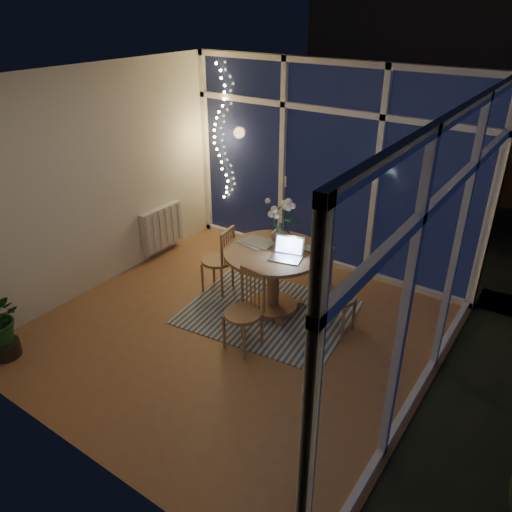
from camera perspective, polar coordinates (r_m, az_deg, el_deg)
name	(u,v)px	position (r m, az deg, el deg)	size (l,w,h in m)	color
floor	(236,331)	(5.47, -2.30, -8.54)	(4.00, 4.00, 0.00)	#956141
ceiling	(230,79)	(4.47, -2.95, 19.52)	(4.00, 4.00, 0.00)	silver
wall_back	(329,169)	(6.43, 8.38, 9.85)	(4.00, 0.04, 2.60)	white
wall_front	(54,318)	(3.64, -22.05, -6.61)	(4.00, 0.04, 2.60)	white
wall_left	(97,182)	(6.17, -17.73, 8.08)	(0.04, 4.00, 2.60)	white
wall_right	(443,280)	(4.06, 20.59, -2.63)	(0.04, 4.00, 2.60)	white
window_wall_back	(328,169)	(6.39, 8.22, 9.77)	(4.00, 0.10, 2.60)	white
window_wall_right	(438,279)	(4.07, 20.06, -2.47)	(0.10, 4.00, 2.60)	white
radiator	(162,227)	(6.99, -10.71, 3.24)	(0.10, 0.70, 0.58)	silver
fairy_lights	(220,134)	(7.13, -4.15, 13.70)	(0.24, 0.10, 1.85)	#FFD166
garden_patio	(428,205)	(9.38, 19.03, 5.51)	(12.00, 6.00, 0.10)	black
garden_fence	(417,141)	(9.69, 17.96, 12.36)	(11.00, 0.08, 1.80)	#342413
neighbour_roof	(489,52)	(12.29, 25.04, 20.41)	(7.00, 3.00, 2.20)	#35373F
garden_shrubs	(322,189)	(8.22, 7.50, 7.60)	(0.90, 0.90, 0.90)	black
rug	(268,312)	(5.76, 1.37, -6.41)	(1.81, 1.45, 0.01)	beige
dining_table	(273,280)	(5.63, 1.97, -2.80)	(1.11, 1.11, 0.75)	#A67D4A
chair_left	(217,259)	(5.99, -4.48, -0.33)	(0.40, 0.40, 0.86)	#A67D4A
chair_right	(338,294)	(5.29, 9.30, -4.36)	(0.42, 0.42, 0.92)	#A67D4A
chair_front	(243,312)	(5.00, -1.53, -6.41)	(0.40, 0.40, 0.86)	#A67D4A
laptop	(286,249)	(5.23, 3.46, 0.82)	(0.32, 0.28, 0.24)	#BBBABF
flower_vase	(280,234)	(5.60, 2.81, 2.54)	(0.20, 0.20, 0.21)	silver
bowl	(310,249)	(5.47, 6.19, 0.78)	(0.15, 0.15, 0.04)	white
newspapers	(257,242)	(5.63, 0.17, 1.63)	(0.34, 0.26, 0.01)	beige
phone	(281,256)	(5.32, 2.86, -0.06)	(0.12, 0.06, 0.01)	black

